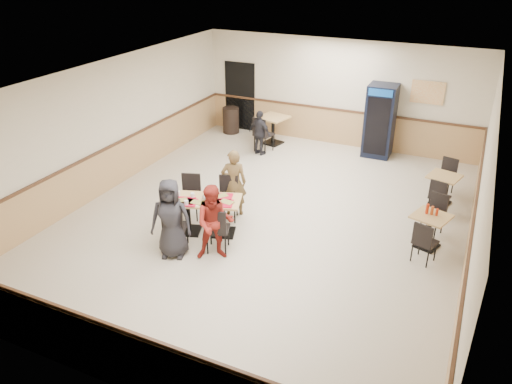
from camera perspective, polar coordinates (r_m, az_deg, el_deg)
The scene contains 20 objects.
ground at distance 10.70m, azimuth 1.22°, elevation -3.02°, with size 10.00×10.00×0.00m, color beige.
room_shell at distance 12.20m, azimuth 13.81°, elevation 3.06°, with size 10.00×10.00×10.00m.
main_table at distance 10.00m, azimuth -5.81°, elevation -2.13°, with size 1.56×1.12×0.76m.
main_chairs at distance 10.02m, azimuth -6.09°, elevation -2.24°, with size 1.72×1.97×0.96m.
diner_woman_left at distance 9.24m, azimuth -9.69°, elevation -3.02°, with size 0.76×0.49×1.55m, color black.
diner_woman_right at distance 9.09m, azimuth -4.75°, elevation -3.53°, with size 0.71×0.56×1.47m, color maroon.
diner_man_opposite at distance 10.57m, azimuth -2.55°, elevation 1.07°, with size 0.54×0.35×1.48m, color brown.
lone_diner at distance 13.78m, azimuth 0.44°, elevation 6.76°, with size 0.73×0.31×1.25m, color black.
tabletop_clutter at distance 9.81m, azimuth -6.18°, elevation -0.92°, with size 1.26×0.96×0.12m.
side_table_near at distance 10.07m, azimuth 19.24°, elevation -3.71°, with size 0.80×0.80×0.68m.
side_table_near_chair_south at distance 9.61m, azimuth 18.80°, elevation -5.32°, with size 0.40×0.40×0.86m, color black, non-canonical shape.
side_table_near_chair_north at distance 10.56m, azimuth 19.60°, elevation -2.45°, with size 0.40×0.40×0.86m, color black, non-canonical shape.
side_table_far at distance 11.86m, azimuth 20.57°, elevation 0.75°, with size 0.78×0.78×0.69m.
side_table_far_chair_south at distance 11.37m, azimuth 20.26°, elevation -0.43°, with size 0.40×0.40×0.87m, color black, non-canonical shape.
side_table_far_chair_north at distance 12.37m, azimuth 20.83°, elevation 1.65°, with size 0.40×0.40×0.87m, color black, non-canonical shape.
condiment_caddy at distance 9.97m, azimuth 19.37°, elevation -1.96°, with size 0.23×0.06×0.20m.
back_table at distance 14.61m, azimuth 1.96°, elevation 7.58°, with size 0.93×0.93×0.82m.
back_table_chair_lone at distance 14.05m, azimuth 0.91°, elevation 6.70°, with size 0.48×0.48×1.04m, color black, non-canonical shape.
pepsi_cooler at distance 14.03m, azimuth 13.98°, elevation 7.90°, with size 0.76×0.77×1.98m.
trash_bin at distance 15.59m, azimuth -2.88°, elevation 8.20°, with size 0.50×0.50×0.79m, color black.
Camera 1 is at (3.70, -8.56, 5.25)m, focal length 35.00 mm.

